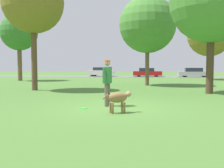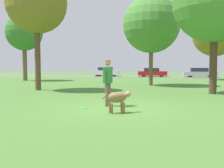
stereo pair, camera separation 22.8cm
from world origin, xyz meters
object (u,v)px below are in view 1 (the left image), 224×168
Objects in this scene: tree_far_left at (19,32)px; parked_car_silver at (194,73)px; dog at (119,98)px; parked_car_red at (147,72)px; person at (107,79)px; tree_near_left at (33,3)px; tree_mid_center at (148,25)px; tree_near_right at (212,1)px; frisbee at (84,108)px; tree_far_right at (210,34)px; parked_car_white at (101,72)px.

parked_car_silver is at bearing 32.63° from tree_far_left.
parked_car_red is at bearing 56.95° from dog.
person is 0.24× the size of tree_near_left.
tree_near_right is at bearing -57.91° from tree_mid_center.
frisbee is 0.05× the size of parked_car_silver.
dog is 30.54m from parked_car_silver.
tree_far_right is 1.03× the size of tree_near_left.
dog is 0.12× the size of tree_near_left.
person reaches higher than parked_car_white.
dog is 22.05m from tree_far_left.
person reaches higher than parked_car_red.
parked_car_white is 13.50m from parked_car_silver.
person is 1.61m from dog.
person is 0.39× the size of parked_car_silver.
tree_far_left reaches higher than parked_car_silver.
parked_car_silver is at bearing -3.73° from parked_car_red.
tree_far_left reaches higher than person.
tree_mid_center is (13.46, -4.69, -0.28)m from tree_far_left.
person is at bearing -45.15° from tree_near_left.
parked_car_silver is (19.55, 12.52, -4.43)m from tree_far_left.
parked_car_white is (-6.84, 30.32, 0.20)m from dog.
person is 0.46× the size of parked_car_white.
frisbee is at bearing -79.88° from parked_car_white.
tree_near_right is at bearing -81.76° from parked_car_red.
dog reaches higher than frisbee.
frisbee is at bearing -99.21° from tree_mid_center.
person is 28.67m from parked_car_red.
tree_far_left is at bearing -147.10° from parked_car_silver.
tree_mid_center is at bearing -90.22° from parked_car_red.
frisbee is (-0.75, -0.71, -1.04)m from person.
dog is at bearing -102.31° from parked_car_silver.
tree_near_left reaches higher than tree_mid_center.
person is 0.25× the size of tree_mid_center.
tree_far_left is at bearing -137.32° from parked_car_red.
parked_car_white is at bearing 175.86° from parked_car_red.
tree_far_right reaches higher than parked_car_silver.
tree_near_left reaches higher than frisbee.
tree_far_left is (-12.28, 15.91, 4.01)m from person.
parked_car_red is (0.72, 28.66, -0.43)m from person.
tree_far_right is (8.58, 21.95, 5.11)m from frisbee.
tree_mid_center is at bearing -67.66° from parked_car_white.
tree_far_right is 1.83× the size of parked_car_red.
tree_near_left is (-5.00, 6.49, 5.46)m from frisbee.
parked_car_red is (-7.11, 7.42, -4.49)m from tree_far_right.
parked_car_white is at bearing 23.18° from person.
tree_mid_center is at bearing 122.09° from tree_near_right.
tree_mid_center is (-6.64, -10.02, -0.33)m from tree_far_right.
dog is 0.12× the size of tree_far_right.
dog is 10.81m from tree_near_left.
parked_car_white is at bearing 100.46° from frisbee.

